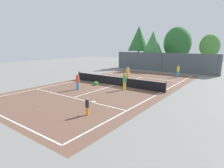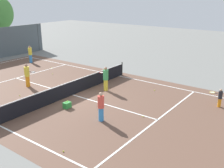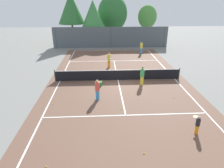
{
  "view_description": "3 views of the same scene",
  "coord_description": "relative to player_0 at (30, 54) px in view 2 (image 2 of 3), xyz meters",
  "views": [
    {
      "loc": [
        11.82,
        -16.79,
        4.47
      ],
      "look_at": [
        1.06,
        -2.07,
        0.62
      ],
      "focal_mm": 29.51,
      "sensor_mm": 36.0,
      "label": 1
    },
    {
      "loc": [
        -12.0,
        -12.19,
        6.47
      ],
      "look_at": [
        0.67,
        -2.82,
        1.17
      ],
      "focal_mm": 42.72,
      "sensor_mm": 36.0,
      "label": 2
    },
    {
      "loc": [
        -1.53,
        -17.9,
        7.15
      ],
      "look_at": [
        -0.73,
        -2.99,
        0.85
      ],
      "focal_mm": 32.38,
      "sensor_mm": 36.0,
      "label": 3
    }
  ],
  "objects": [
    {
      "name": "tennis_ball_5",
      "position": [
        -6.32,
        -7.06,
        -0.83
      ],
      "size": [
        0.07,
        0.07,
        0.07
      ],
      "primitive_type": "sphere",
      "color": "#CCE533",
      "rests_on": "ground_plane"
    },
    {
      "name": "court_surface",
      "position": [
        -4.06,
        -9.79,
        -0.86
      ],
      "size": [
        13.0,
        25.0,
        0.01
      ],
      "color": "brown",
      "rests_on": "ground_plane"
    },
    {
      "name": "ball_crate",
      "position": [
        -5.82,
        -11.05,
        -0.68
      ],
      "size": [
        0.44,
        0.33,
        0.43
      ],
      "color": "green",
      "rests_on": "ground_plane"
    },
    {
      "name": "tennis_ball_8",
      "position": [
        -0.22,
        -3.28,
        -0.83
      ],
      "size": [
        0.07,
        0.07,
        0.07
      ],
      "primitive_type": "sphere",
      "color": "#CCE533",
      "rests_on": "ground_plane"
    },
    {
      "name": "player_3",
      "position": [
        -2.01,
        -11.03,
        0.02
      ],
      "size": [
        0.62,
        0.94,
        1.72
      ],
      "color": "yellow",
      "rests_on": "ground_plane"
    },
    {
      "name": "tennis_ball_10",
      "position": [
        0.01,
        -13.86,
        -0.83
      ],
      "size": [
        0.07,
        0.07,
        0.07
      ],
      "primitive_type": "sphere",
      "color": "#CCE533",
      "rests_on": "ground_plane"
    },
    {
      "name": "tree_3",
      "position": [
        2.44,
        8.39,
        3.44
      ],
      "size": [
        3.21,
        2.71,
        6.27
      ],
      "color": "brown",
      "rests_on": "ground_plane"
    },
    {
      "name": "player_2",
      "position": [
        -0.23,
        -18.32,
        -0.26
      ],
      "size": [
        0.42,
        0.83,
        1.15
      ],
      "color": "orange",
      "rests_on": "ground_plane"
    },
    {
      "name": "tennis_ball_4",
      "position": [
        -9.28,
        -14.34,
        -0.83
      ],
      "size": [
        0.07,
        0.07,
        0.07
      ],
      "primitive_type": "sphere",
      "color": "#CCE533",
      "rests_on": "ground_plane"
    },
    {
      "name": "tennis_ball_6",
      "position": [
        -4.22,
        -15.36,
        -0.83
      ],
      "size": [
        0.07,
        0.07,
        0.07
      ],
      "primitive_type": "sphere",
      "color": "#CCE533",
      "rests_on": "ground_plane"
    },
    {
      "name": "player_1",
      "position": [
        -5.95,
        -13.77,
        -0.03
      ],
      "size": [
        0.35,
        0.35,
        1.63
      ],
      "color": "#388CD8",
      "rests_on": "ground_plane"
    },
    {
      "name": "tennis_net",
      "position": [
        -4.06,
        -9.79,
        -0.35
      ],
      "size": [
        11.9,
        0.1,
        1.1
      ],
      "color": "#333833",
      "rests_on": "ground_plane"
    },
    {
      "name": "tennis_ball_9",
      "position": [
        0.28,
        0.71,
        -0.83
      ],
      "size": [
        0.07,
        0.07,
        0.07
      ],
      "primitive_type": "sphere",
      "color": "#CCE533",
      "rests_on": "ground_plane"
    },
    {
      "name": "player_4",
      "position": [
        -4.76,
        -5.91,
        0.02
      ],
      "size": [
        0.5,
        0.95,
        1.72
      ],
      "color": "orange",
      "rests_on": "ground_plane"
    },
    {
      "name": "tennis_ball_3",
      "position": [
        -1.53,
        -4.88,
        -0.83
      ],
      "size": [
        0.07,
        0.07,
        0.07
      ],
      "primitive_type": "sphere",
      "color": "#CCE533",
      "rests_on": "ground_plane"
    },
    {
      "name": "ground_plane",
      "position": [
        -4.06,
        -9.79,
        -0.86
      ],
      "size": [
        80.0,
        80.0,
        0.0
      ],
      "primitive_type": "plane",
      "color": "slate"
    },
    {
      "name": "player_0",
      "position": [
        0.0,
        0.0,
        0.0
      ],
      "size": [
        0.36,
        0.36,
        1.69
      ],
      "color": "#388CD8",
      "rests_on": "ground_plane"
    }
  ]
}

